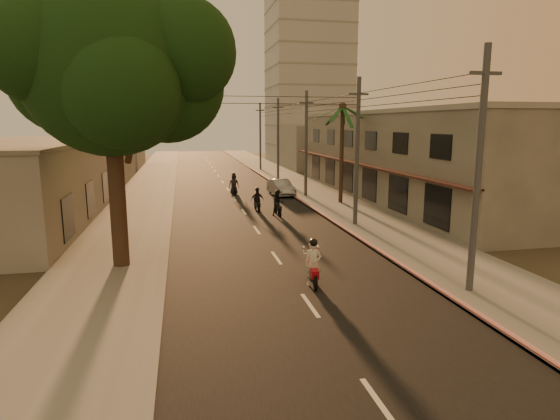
{
  "coord_description": "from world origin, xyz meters",
  "views": [
    {
      "loc": [
        -4.18,
        -18.94,
        6.29
      ],
      "look_at": [
        0.75,
        4.76,
        1.8
      ],
      "focal_mm": 30.0,
      "sensor_mm": 36.0,
      "label": 1
    }
  ],
  "objects_px": {
    "broadleaf_tree": "(120,70)",
    "scooter_mid_b": "(257,201)",
    "scooter_far_a": "(234,185)",
    "palm_tree": "(342,112)",
    "scooter_red": "(313,265)",
    "scooter_mid_a": "(278,204)",
    "parked_car": "(281,187)"
  },
  "relations": [
    {
      "from": "scooter_mid_b",
      "to": "scooter_mid_a",
      "type": "bearing_deg",
      "value": -60.61
    },
    {
      "from": "scooter_far_a",
      "to": "scooter_red",
      "type": "bearing_deg",
      "value": -90.74
    },
    {
      "from": "broadleaf_tree",
      "to": "palm_tree",
      "type": "distance_m",
      "value": 20.18
    },
    {
      "from": "scooter_mid_a",
      "to": "parked_car",
      "type": "xyz_separation_m",
      "value": [
        2.11,
        9.02,
        -0.12
      ]
    },
    {
      "from": "broadleaf_tree",
      "to": "scooter_red",
      "type": "height_order",
      "value": "broadleaf_tree"
    },
    {
      "from": "palm_tree",
      "to": "scooter_far_a",
      "type": "bearing_deg",
      "value": 139.85
    },
    {
      "from": "scooter_far_a",
      "to": "broadleaf_tree",
      "type": "bearing_deg",
      "value": -110.31
    },
    {
      "from": "parked_car",
      "to": "scooter_mid_b",
      "type": "bearing_deg",
      "value": -120.61
    },
    {
      "from": "palm_tree",
      "to": "scooter_red",
      "type": "distance_m",
      "value": 20.41
    },
    {
      "from": "palm_tree",
      "to": "scooter_red",
      "type": "bearing_deg",
      "value": -112.18
    },
    {
      "from": "scooter_mid_a",
      "to": "scooter_far_a",
      "type": "xyz_separation_m",
      "value": [
        -1.93,
        10.31,
        0.05
      ]
    },
    {
      "from": "scooter_mid_a",
      "to": "palm_tree",
      "type": "bearing_deg",
      "value": 31.14
    },
    {
      "from": "scooter_mid_a",
      "to": "scooter_far_a",
      "type": "bearing_deg",
      "value": 98.94
    },
    {
      "from": "scooter_red",
      "to": "scooter_mid_a",
      "type": "bearing_deg",
      "value": 91.24
    },
    {
      "from": "scooter_mid_a",
      "to": "scooter_mid_b",
      "type": "relative_size",
      "value": 1.04
    },
    {
      "from": "broadleaf_tree",
      "to": "scooter_red",
      "type": "distance_m",
      "value": 11.33
    },
    {
      "from": "palm_tree",
      "to": "scooter_far_a",
      "type": "distance_m",
      "value": 11.94
    },
    {
      "from": "broadleaf_tree",
      "to": "scooter_mid_b",
      "type": "xyz_separation_m",
      "value": [
        7.62,
        11.95,
        -7.69
      ]
    },
    {
      "from": "broadleaf_tree",
      "to": "scooter_far_a",
      "type": "xyz_separation_m",
      "value": [
        6.85,
        20.41,
        -7.6
      ]
    },
    {
      "from": "broadleaf_tree",
      "to": "scooter_red",
      "type": "relative_size",
      "value": 6.27
    },
    {
      "from": "palm_tree",
      "to": "scooter_far_a",
      "type": "xyz_separation_m",
      "value": [
        -7.77,
        6.55,
        -6.28
      ]
    },
    {
      "from": "scooter_mid_a",
      "to": "scooter_far_a",
      "type": "distance_m",
      "value": 10.49
    },
    {
      "from": "scooter_mid_b",
      "to": "parked_car",
      "type": "distance_m",
      "value": 7.88
    },
    {
      "from": "broadleaf_tree",
      "to": "scooter_mid_a",
      "type": "distance_m",
      "value": 15.41
    },
    {
      "from": "broadleaf_tree",
      "to": "scooter_far_a",
      "type": "bearing_deg",
      "value": 71.46
    },
    {
      "from": "scooter_mid_b",
      "to": "parked_car",
      "type": "height_order",
      "value": "scooter_mid_b"
    },
    {
      "from": "broadleaf_tree",
      "to": "scooter_mid_a",
      "type": "xyz_separation_m",
      "value": [
        8.77,
        10.09,
        -7.65
      ]
    },
    {
      "from": "scooter_mid_a",
      "to": "parked_car",
      "type": "bearing_deg",
      "value": 75.19
    },
    {
      "from": "broadleaf_tree",
      "to": "scooter_mid_b",
      "type": "height_order",
      "value": "broadleaf_tree"
    },
    {
      "from": "broadleaf_tree",
      "to": "scooter_red",
      "type": "bearing_deg",
      "value": -29.51
    },
    {
      "from": "broadleaf_tree",
      "to": "scooter_far_a",
      "type": "height_order",
      "value": "broadleaf_tree"
    },
    {
      "from": "broadleaf_tree",
      "to": "parked_car",
      "type": "height_order",
      "value": "broadleaf_tree"
    }
  ]
}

